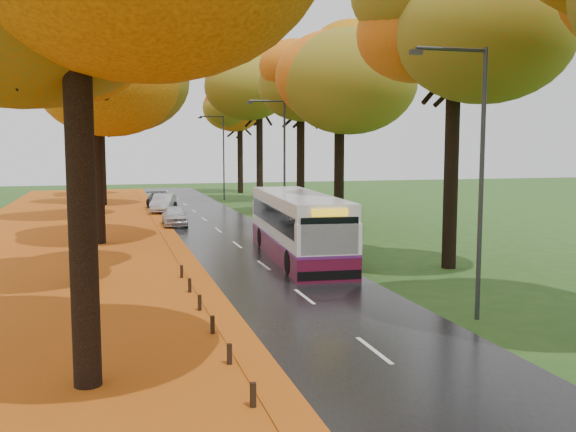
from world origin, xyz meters
name	(u,v)px	position (x,y,z in m)	size (l,w,h in m)	color
road	(234,242)	(0.00, 25.00, 0.02)	(6.50, 90.00, 0.04)	black
centre_line	(234,242)	(0.00, 25.00, 0.04)	(0.12, 90.00, 0.01)	silver
leaf_verge	(56,250)	(-9.00, 25.00, 0.01)	(12.00, 90.00, 0.02)	#97510D
leaf_drift	(176,244)	(-3.05, 25.00, 0.04)	(0.90, 90.00, 0.01)	#C74E14
trees_left	(89,62)	(-7.18, 27.06, 9.53)	(9.20, 74.00, 13.88)	black
trees_right	(348,67)	(7.19, 26.91, 9.69)	(9.30, 74.20, 13.96)	black
bollard_row	(240,373)	(-3.70, 4.70, 0.26)	(0.11, 23.51, 0.52)	black
streetlamp_near	(474,162)	(3.95, 8.00, 4.71)	(2.45, 0.18, 8.00)	#333538
streetlamp_mid	(281,153)	(3.95, 30.00, 4.71)	(2.45, 0.18, 8.00)	#333538
streetlamp_far	(221,151)	(3.95, 52.00, 4.71)	(2.45, 0.18, 8.00)	#333538
bus	(298,225)	(1.95, 19.40, 1.58)	(3.34, 11.35, 2.95)	#520C24
car_white	(174,216)	(-2.35, 33.05, 0.68)	(1.51, 3.76, 1.28)	silver
car_silver	(163,203)	(-2.35, 41.79, 0.74)	(1.48, 4.25, 1.40)	#ABADB3
car_dark	(161,201)	(-2.35, 44.01, 0.72)	(1.90, 4.67, 1.35)	black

